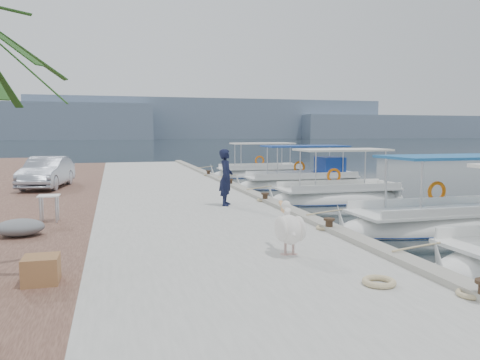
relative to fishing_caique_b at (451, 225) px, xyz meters
name	(u,v)px	position (x,y,z in m)	size (l,w,h in m)	color
ground	(290,224)	(-4.48, 1.99, -0.12)	(400.00, 400.00, 0.00)	black
concrete_quay	(176,198)	(-7.48, 6.99, 0.13)	(6.00, 40.00, 0.50)	#A5A59F
quay_curb	(242,189)	(-4.70, 6.99, 0.44)	(0.44, 40.00, 0.12)	gray
cobblestone_strip	(44,203)	(-12.48, 6.99, 0.13)	(4.00, 40.00, 0.50)	brown
distant_hills	(191,122)	(25.13, 203.48, 7.49)	(330.00, 60.00, 18.00)	slate
fishing_caique_b	(451,225)	(0.00, 0.00, 0.00)	(7.78, 2.35, 2.83)	white
fishing_caique_c	(338,199)	(-0.74, 6.00, 0.00)	(6.30, 2.17, 2.83)	white
fishing_caique_d	(303,183)	(-0.09, 11.31, 0.06)	(7.39, 2.18, 2.83)	white
fishing_caique_e	(260,175)	(-0.53, 17.58, 0.00)	(6.71, 2.11, 2.83)	white
mooring_bollards	(265,197)	(-4.83, 3.49, 0.57)	(0.28, 20.28, 0.33)	black
pelican	(289,228)	(-6.57, -3.30, 0.91)	(0.57, 1.34, 1.04)	tan
fisherman	(226,177)	(-6.31, 3.16, 1.31)	(0.68, 0.45, 1.88)	black
parked_car	(47,172)	(-12.72, 10.03, 1.06)	(1.44, 4.14, 1.36)	#A3ABBB
wooden_crate	(41,270)	(-11.08, -3.91, 0.60)	(0.55, 0.55, 0.44)	brown
tarp_bundle	(20,227)	(-12.07, -0.06, 0.58)	(1.10, 0.90, 0.40)	slate
folding_table	(49,203)	(-11.62, 1.62, 0.90)	(0.55, 0.55, 0.73)	silver
rope_coil	(379,282)	(-5.86, -5.43, 0.43)	(0.54, 0.54, 0.10)	#C6B284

